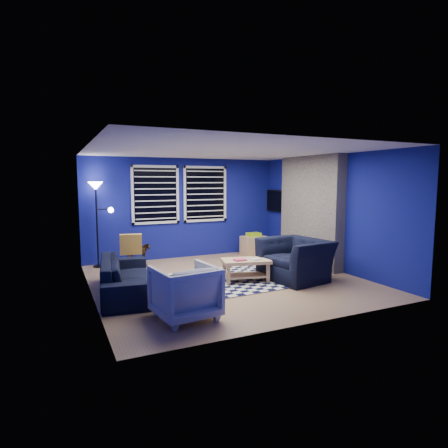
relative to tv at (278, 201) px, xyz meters
name	(u,v)px	position (x,y,z in m)	size (l,w,h in m)	color
floor	(227,280)	(-2.45, -2.00, -1.40)	(5.00, 5.00, 0.00)	tan
ceiling	(227,151)	(-2.45, -2.00, 1.10)	(5.00, 5.00, 0.00)	white
wall_back	(185,208)	(-2.45, 0.50, -0.15)	(5.00, 5.00, 0.00)	navy
wall_left	(90,223)	(-4.95, -2.00, -0.15)	(5.00, 5.00, 0.00)	navy
wall_right	(329,212)	(0.05, -2.00, -0.15)	(5.00, 5.00, 0.00)	navy
fireplace	(310,213)	(-0.09, -1.50, -0.20)	(0.65, 2.00, 2.50)	gray
window_left	(156,195)	(-3.20, 0.46, 0.20)	(1.17, 0.06, 1.42)	black
window_right	(205,194)	(-1.90, 0.46, 0.20)	(1.17, 0.06, 1.42)	black
tv	(278,201)	(0.00, 0.00, 0.00)	(0.07, 1.00, 0.58)	black
rug	(234,279)	(-2.30, -2.04, -1.39)	(2.50, 2.00, 0.02)	black
sofa	(127,276)	(-4.39, -2.08, -1.09)	(0.83, 2.12, 0.62)	black
armchair_big	(295,260)	(-1.21, -2.52, -1.00)	(1.07, 1.23, 0.80)	black
armchair_bent	(185,292)	(-3.86, -3.60, -1.02)	(0.82, 0.84, 0.76)	gray
rocking_horse	(139,253)	(-3.73, 0.06, -1.11)	(0.51, 0.23, 0.43)	#4D2F18
coffee_table	(246,266)	(-2.16, -2.24, -1.09)	(1.01, 0.73, 0.45)	tan
cabinet	(254,245)	(-0.77, -0.07, -1.14)	(0.63, 0.44, 0.60)	tan
floor_lamp	(97,197)	(-4.57, 0.25, 0.17)	(0.52, 0.32, 1.92)	black
throw_pillow	(131,244)	(-4.24, -1.76, -0.60)	(0.39, 0.12, 0.37)	gold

